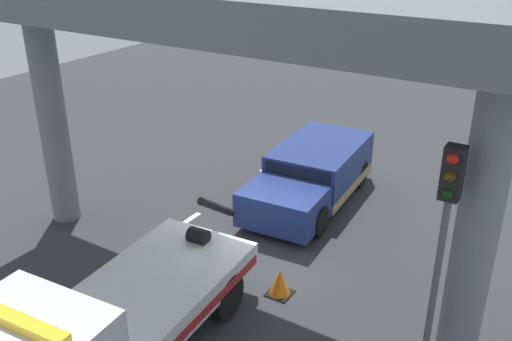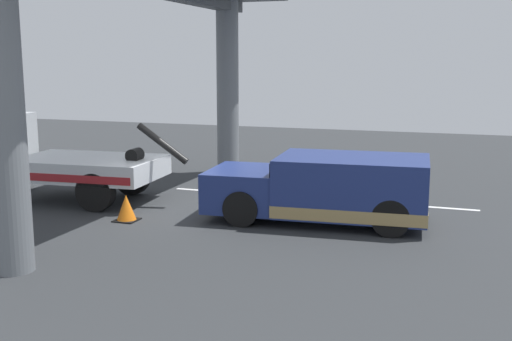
{
  "view_description": "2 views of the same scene",
  "coord_description": "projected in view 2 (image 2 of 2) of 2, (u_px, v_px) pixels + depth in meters",
  "views": [
    {
      "loc": [
        9.89,
        6.58,
        7.75
      ],
      "look_at": [
        -1.12,
        -0.29,
        1.89
      ],
      "focal_mm": 39.63,
      "sensor_mm": 36.0,
      "label": 1
    },
    {
      "loc": [
        -6.88,
        14.24,
        3.8
      ],
      "look_at": [
        -1.79,
        -0.65,
        1.01
      ],
      "focal_mm": 43.67,
      "sensor_mm": 36.0,
      "label": 2
    }
  ],
  "objects": [
    {
      "name": "lane_stripe_mid",
      "position": [
        217.0,
        191.0,
        18.29
      ],
      "size": [
        2.6,
        0.16,
        0.01
      ],
      "primitive_type": "cube",
      "color": "silver",
      "rests_on": "ground"
    },
    {
      "name": "traffic_cone_orange",
      "position": [
        126.0,
        208.0,
        14.9
      ],
      "size": [
        0.54,
        0.54,
        0.64
      ],
      "color": "orange",
      "rests_on": "ground"
    },
    {
      "name": "ground_plane",
      "position": [
        183.0,
        211.0,
        16.13
      ],
      "size": [
        60.0,
        40.0,
        0.1
      ],
      "primitive_type": "cube",
      "color": "#2D3033"
    },
    {
      "name": "tow_truck_white",
      "position": [
        26.0,
        155.0,
        17.38
      ],
      "size": [
        7.32,
        2.79,
        2.46
      ],
      "color": "silver",
      "rests_on": "ground"
    },
    {
      "name": "lane_stripe_west",
      "position": [
        428.0,
        207.0,
        16.37
      ],
      "size": [
        2.6,
        0.16,
        0.01
      ],
      "primitive_type": "cube",
      "color": "silver",
      "rests_on": "ground"
    },
    {
      "name": "towed_van_green",
      "position": [
        328.0,
        189.0,
        14.77
      ],
      "size": [
        5.33,
        2.53,
        1.58
      ],
      "color": "navy",
      "rests_on": "ground"
    },
    {
      "name": "lane_stripe_east",
      "position": [
        46.0,
        179.0,
        20.2
      ],
      "size": [
        2.6,
        0.16,
        0.01
      ],
      "primitive_type": "cube",
      "color": "silver",
      "rests_on": "ground"
    }
  ]
}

